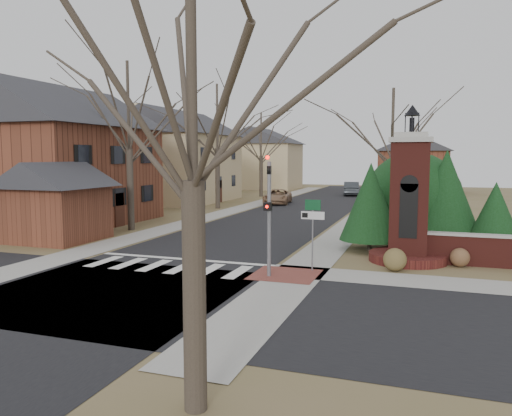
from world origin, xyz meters
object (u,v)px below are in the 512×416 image
at_px(traffic_signal_pole, 269,206).
at_px(distant_car, 351,189).
at_px(brick_gate_monument, 409,210).
at_px(pickup_truck, 277,197).
at_px(sign_post, 312,221).

xyz_separation_m(traffic_signal_pole, distant_car, (-2.70, 39.24, -1.82)).
bearing_deg(traffic_signal_pole, distant_car, 93.94).
bearing_deg(brick_gate_monument, pickup_truck, 118.83).
relative_size(traffic_signal_pole, pickup_truck, 0.94).
bearing_deg(brick_gate_monument, traffic_signal_pole, -136.76).
bearing_deg(brick_gate_monument, distant_car, 102.00).
relative_size(brick_gate_monument, pickup_truck, 1.35).
distance_m(brick_gate_monument, pickup_truck, 25.76).
height_order(sign_post, brick_gate_monument, brick_gate_monument).
bearing_deg(pickup_truck, brick_gate_monument, -69.32).
height_order(traffic_signal_pole, pickup_truck, traffic_signal_pole).
bearing_deg(distant_car, pickup_truck, 59.58).
height_order(brick_gate_monument, pickup_truck, brick_gate_monument).
bearing_deg(sign_post, brick_gate_monument, 41.42).
bearing_deg(pickup_truck, sign_post, -78.75).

